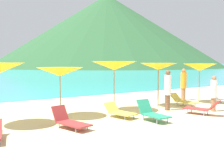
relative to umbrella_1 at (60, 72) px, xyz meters
The scene contains 15 objects.
ground_plane 6.56m from the umbrella_1, 64.65° to the left, with size 50.00×100.00×0.30m, color beige.
headland_hill 110.10m from the umbrella_1, 56.82° to the left, with size 99.43×99.43×31.70m, color #2D5B33.
umbrella_1 is the anchor object (origin of this frame).
umbrella_2 2.60m from the umbrella_1, ahead, with size 2.24×2.24×2.30m.
umbrella_3 5.18m from the umbrella_1, ahead, with size 2.01×2.01×2.21m.
umbrella_4 7.97m from the umbrella_1, ahead, with size 1.81×1.81×2.18m.
lounge_chair_1 2.49m from the umbrella_1, 103.34° to the right, with size 0.95×1.62×0.72m.
lounge_chair_2 2.91m from the umbrella_1, 33.18° to the right, with size 0.88×1.48×0.57m.
lounge_chair_3 6.20m from the umbrella_1, 27.97° to the right, with size 0.97×1.58×0.66m.
lounge_chair_4 6.60m from the umbrella_1, ahead, with size 0.54×1.58×0.61m.
lounge_chair_5 9.05m from the umbrella_1, ahead, with size 1.06×1.64×0.66m.
lounge_chair_6 4.01m from the umbrella_1, 43.06° to the right, with size 0.63×1.40×0.77m.
beachgoer_0 8.05m from the umbrella_1, ahead, with size 0.34×0.34×1.88m.
beachgoer_1 5.05m from the umbrella_1, 14.08° to the right, with size 0.32×0.32×1.89m.
beachgoer_2 6.94m from the umbrella_1, 22.11° to the right, with size 0.29×0.29×1.64m.
Camera 1 is at (-6.83, -5.82, 2.26)m, focal length 42.89 mm.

